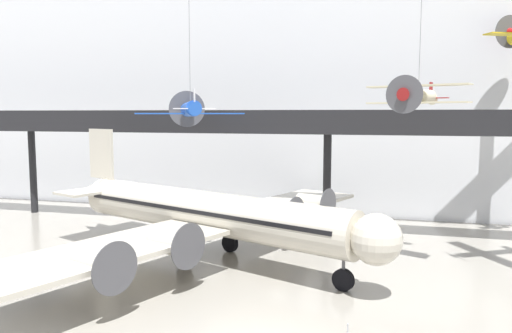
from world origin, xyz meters
TOP-DOWN VIEW (x-y plane):
  - hangar_back_wall at (0.00, 31.27)m, footprint 140.00×3.00m
  - mezzanine_walkway at (0.00, 22.39)m, footprint 110.00×3.20m
  - airliner_silver_main at (-7.20, 12.45)m, footprint 27.44×32.16m
  - suspended_plane_blue_trainer at (-9.42, 15.53)m, footprint 7.89×7.02m
  - suspended_plane_cream_biplane at (6.93, 14.64)m, footprint 6.53×5.66m

SIDE VIEW (x-z plane):
  - airliner_silver_main at x=-7.20m, z-range -1.20..7.72m
  - mezzanine_walkway at x=0.00m, z-range 3.57..14.06m
  - suspended_plane_blue_trainer at x=-9.42m, z-range 3.70..17.33m
  - suspended_plane_cream_biplane at x=6.93m, z-range 5.03..17.61m
  - hangar_back_wall at x=0.00m, z-range 0.00..27.00m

